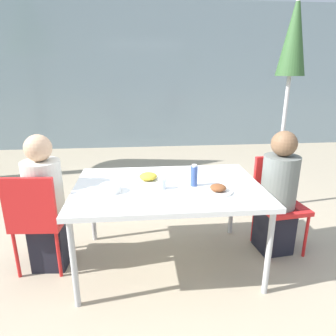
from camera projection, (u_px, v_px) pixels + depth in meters
name	position (u px, v px, depth m)	size (l,w,h in m)	color
ground_plane	(168.00, 262.00, 2.68)	(24.00, 24.00, 0.00)	tan
building_facade	(148.00, 78.00, 6.43)	(10.00, 0.20, 3.00)	gray
dining_table	(168.00, 191.00, 2.47)	(1.53, 1.03, 0.74)	white
chair_left	(37.00, 216.00, 2.42)	(0.43, 0.43, 0.88)	red
person_left	(46.00, 206.00, 2.48)	(0.31, 0.31, 1.17)	black
chair_right	(277.00, 196.00, 2.81)	(0.44, 0.44, 0.88)	red
person_right	(278.00, 196.00, 2.71)	(0.31, 0.31, 1.15)	black
closed_umbrella	(292.00, 51.00, 3.24)	(0.36, 0.36, 2.44)	#333333
plate_0	(218.00, 189.00, 2.31)	(0.23, 0.23, 0.06)	white
plate_1	(148.00, 178.00, 2.54)	(0.27, 0.27, 0.07)	white
bottle	(194.00, 176.00, 2.42)	(0.06, 0.06, 0.18)	#334C8E
drinking_cup	(162.00, 184.00, 2.37)	(0.07, 0.07, 0.09)	silver
salad_bowl	(111.00, 188.00, 2.32)	(0.17, 0.17, 0.06)	white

